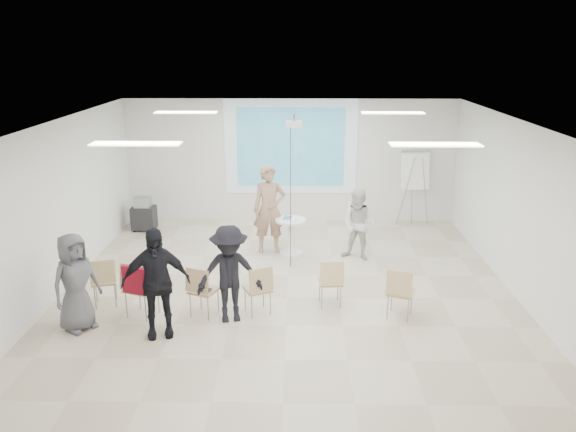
{
  "coord_description": "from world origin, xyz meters",
  "views": [
    {
      "loc": [
        0.17,
        -8.93,
        4.27
      ],
      "look_at": [
        0.0,
        0.8,
        1.25
      ],
      "focal_mm": 35.0,
      "sensor_mm": 36.0,
      "label": 1
    }
  ],
  "objects_px": {
    "chair_far_left": "(104,278)",
    "laptop": "(204,288)",
    "audience_left": "(155,275)",
    "av_cart": "(144,215)",
    "chair_right_inner": "(331,279)",
    "flipchart_easel": "(415,170)",
    "player_left": "(269,203)",
    "chair_left_inner": "(201,288)",
    "chair_left_mid": "(138,285)",
    "chair_center": "(259,286)",
    "audience_mid": "(229,268)",
    "player_right": "(359,221)",
    "chair_right_far": "(400,290)",
    "pedestal_table": "(291,234)",
    "audience_outer": "(75,277)"
  },
  "relations": [
    {
      "from": "chair_far_left",
      "to": "laptop",
      "type": "bearing_deg",
      "value": -24.51
    },
    {
      "from": "audience_left",
      "to": "av_cart",
      "type": "height_order",
      "value": "audience_left"
    },
    {
      "from": "chair_right_inner",
      "to": "flipchart_easel",
      "type": "height_order",
      "value": "flipchart_easel"
    },
    {
      "from": "chair_far_left",
      "to": "flipchart_easel",
      "type": "xyz_separation_m",
      "value": [
        6.02,
        4.51,
        0.85
      ]
    },
    {
      "from": "player_left",
      "to": "chair_right_inner",
      "type": "relative_size",
      "value": 2.52
    },
    {
      "from": "player_left",
      "to": "chair_left_inner",
      "type": "xyz_separation_m",
      "value": [
        -0.95,
        -3.01,
        -0.55
      ]
    },
    {
      "from": "chair_left_mid",
      "to": "audience_left",
      "type": "height_order",
      "value": "audience_left"
    },
    {
      "from": "chair_left_inner",
      "to": "chair_center",
      "type": "xyz_separation_m",
      "value": [
        0.92,
        0.09,
        -0.01
      ]
    },
    {
      "from": "chair_left_inner",
      "to": "audience_mid",
      "type": "distance_m",
      "value": 0.63
    },
    {
      "from": "player_right",
      "to": "audience_mid",
      "type": "distance_m",
      "value": 3.56
    },
    {
      "from": "player_right",
      "to": "chair_right_far",
      "type": "distance_m",
      "value": 2.66
    },
    {
      "from": "pedestal_table",
      "to": "chair_left_inner",
      "type": "relative_size",
      "value": 0.92
    },
    {
      "from": "chair_center",
      "to": "laptop",
      "type": "distance_m",
      "value": 0.9
    },
    {
      "from": "player_right",
      "to": "chair_left_mid",
      "type": "xyz_separation_m",
      "value": [
        -3.79,
        -2.65,
        -0.25
      ]
    },
    {
      "from": "chair_right_far",
      "to": "audience_mid",
      "type": "xyz_separation_m",
      "value": [
        -2.7,
        -0.09,
        0.39
      ]
    },
    {
      "from": "chair_center",
      "to": "audience_left",
      "type": "relative_size",
      "value": 0.43
    },
    {
      "from": "player_left",
      "to": "chair_left_mid",
      "type": "distance_m",
      "value": 3.66
    },
    {
      "from": "chair_left_inner",
      "to": "av_cart",
      "type": "relative_size",
      "value": 1.08
    },
    {
      "from": "chair_far_left",
      "to": "chair_left_mid",
      "type": "distance_m",
      "value": 0.8
    },
    {
      "from": "chair_left_mid",
      "to": "laptop",
      "type": "bearing_deg",
      "value": 27.63
    },
    {
      "from": "pedestal_table",
      "to": "audience_mid",
      "type": "xyz_separation_m",
      "value": [
        -0.93,
        -2.94,
        0.46
      ]
    },
    {
      "from": "audience_left",
      "to": "audience_outer",
      "type": "distance_m",
      "value": 1.3
    },
    {
      "from": "player_right",
      "to": "chair_center",
      "type": "bearing_deg",
      "value": -102.7
    },
    {
      "from": "audience_left",
      "to": "chair_right_far",
      "type": "bearing_deg",
      "value": -4.25
    },
    {
      "from": "chair_far_left",
      "to": "chair_left_mid",
      "type": "bearing_deg",
      "value": -46.25
    },
    {
      "from": "pedestal_table",
      "to": "audience_left",
      "type": "xyz_separation_m",
      "value": [
        -1.96,
        -3.41,
        0.54
      ]
    },
    {
      "from": "chair_left_mid",
      "to": "chair_far_left",
      "type": "bearing_deg",
      "value": 169.36
    },
    {
      "from": "player_right",
      "to": "chair_left_mid",
      "type": "height_order",
      "value": "player_right"
    },
    {
      "from": "chair_far_left",
      "to": "audience_outer",
      "type": "distance_m",
      "value": 0.86
    },
    {
      "from": "av_cart",
      "to": "chair_center",
      "type": "bearing_deg",
      "value": -53.54
    },
    {
      "from": "audience_left",
      "to": "chair_left_mid",
      "type": "bearing_deg",
      "value": 116.48
    },
    {
      "from": "player_right",
      "to": "laptop",
      "type": "height_order",
      "value": "player_right"
    },
    {
      "from": "chair_left_inner",
      "to": "chair_right_inner",
      "type": "height_order",
      "value": "chair_left_inner"
    },
    {
      "from": "chair_right_far",
      "to": "audience_mid",
      "type": "bearing_deg",
      "value": -157.96
    },
    {
      "from": "pedestal_table",
      "to": "audience_outer",
      "type": "relative_size",
      "value": 0.46
    },
    {
      "from": "chair_left_inner",
      "to": "chair_center",
      "type": "bearing_deg",
      "value": 26.8
    },
    {
      "from": "chair_right_inner",
      "to": "flipchart_easel",
      "type": "distance_m",
      "value": 5.06
    },
    {
      "from": "pedestal_table",
      "to": "chair_left_inner",
      "type": "distance_m",
      "value": 3.16
    },
    {
      "from": "chair_center",
      "to": "chair_right_inner",
      "type": "relative_size",
      "value": 1.01
    },
    {
      "from": "chair_left_inner",
      "to": "player_right",
      "type": "bearing_deg",
      "value": 64.33
    },
    {
      "from": "chair_right_far",
      "to": "audience_outer",
      "type": "relative_size",
      "value": 0.5
    },
    {
      "from": "chair_center",
      "to": "chair_right_far",
      "type": "relative_size",
      "value": 0.98
    },
    {
      "from": "laptop",
      "to": "av_cart",
      "type": "bearing_deg",
      "value": -42.32
    },
    {
      "from": "audience_mid",
      "to": "audience_outer",
      "type": "bearing_deg",
      "value": 175.55
    },
    {
      "from": "chair_left_mid",
      "to": "laptop",
      "type": "relative_size",
      "value": 3.02
    },
    {
      "from": "av_cart",
      "to": "chair_far_left",
      "type": "bearing_deg",
      "value": -82.92
    },
    {
      "from": "chair_right_inner",
      "to": "audience_mid",
      "type": "height_order",
      "value": "audience_mid"
    },
    {
      "from": "chair_left_mid",
      "to": "flipchart_easel",
      "type": "height_order",
      "value": "flipchart_easel"
    },
    {
      "from": "laptop",
      "to": "flipchart_easel",
      "type": "distance_m",
      "value": 6.49
    },
    {
      "from": "chair_right_far",
      "to": "pedestal_table",
      "type": "bearing_deg",
      "value": 142.02
    }
  ]
}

